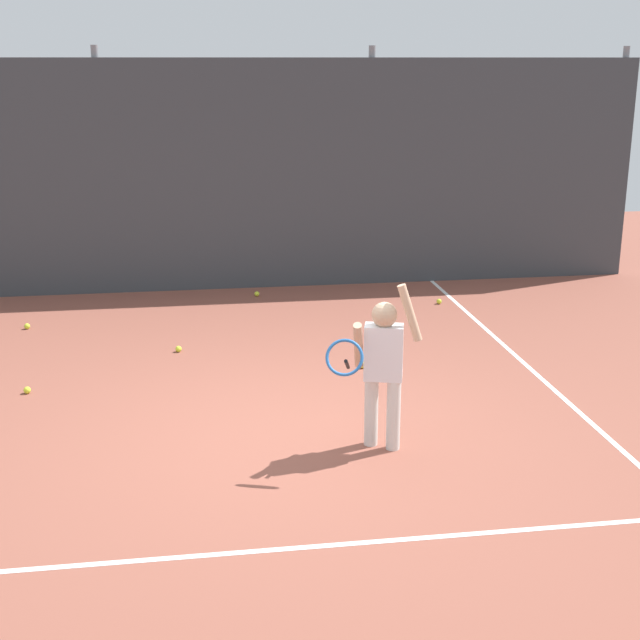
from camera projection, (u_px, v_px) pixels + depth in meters
name	position (u px, v px, depth m)	size (l,w,h in m)	color
ground_plane	(282.00, 434.00, 7.33)	(20.00, 20.00, 0.00)	brown
court_line_baseline	(312.00, 547.00, 5.63)	(9.00, 0.05, 0.00)	white
court_line_sideline	(539.00, 376.00, 8.66)	(0.05, 9.00, 0.00)	white
back_fence_windscreen	(240.00, 177.00, 11.60)	(10.88, 0.08, 3.01)	#383D42
fence_post_1	(103.00, 173.00, 11.38)	(0.09, 0.09, 3.16)	slate
fence_post_2	(370.00, 168.00, 11.89)	(0.09, 0.09, 3.16)	slate
fence_post_3	(616.00, 163.00, 12.39)	(0.09, 0.09, 3.16)	slate
tennis_player	(382.00, 362.00, 6.87)	(0.83, 0.57, 1.35)	silver
tennis_ball_0	(27.00, 326.00, 10.16)	(0.07, 0.07, 0.07)	#CCE033
tennis_ball_1	(362.00, 365.00, 8.88)	(0.07, 0.07, 0.07)	#CCE033
tennis_ball_2	(27.00, 390.00, 8.21)	(0.07, 0.07, 0.07)	#CCE033
tennis_ball_3	(179.00, 349.00, 9.37)	(0.07, 0.07, 0.07)	#CCE033
tennis_ball_4	(257.00, 294.00, 11.56)	(0.07, 0.07, 0.07)	#CCE033
tennis_ball_5	(439.00, 301.00, 11.20)	(0.07, 0.07, 0.07)	#CCE033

